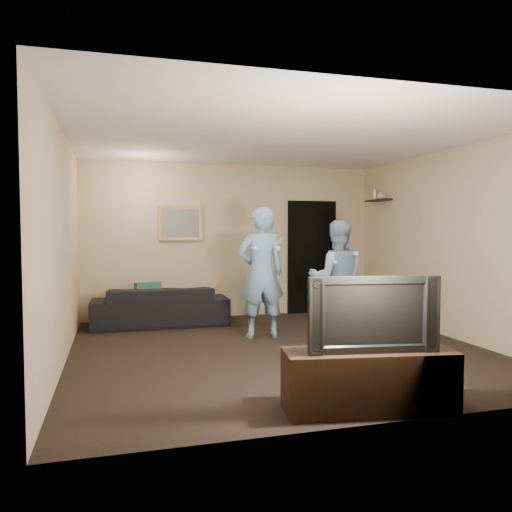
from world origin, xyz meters
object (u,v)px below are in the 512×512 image
object	(u,v)px
wii_player_right	(337,279)
tv_console	(369,380)
television	(370,313)
sofa	(160,306)
wii_player_left	(261,273)

from	to	relation	value
wii_player_right	tv_console	bearing A→B (deg)	-109.70
tv_console	television	world-z (taller)	television
sofa	wii_player_right	world-z (taller)	wii_player_right
television	wii_player_left	xyz separation A→B (m)	(-0.07, 2.93, 0.09)
tv_console	wii_player_right	bearing A→B (deg)	79.37
television	wii_player_left	distance (m)	2.94
tv_console	wii_player_left	bearing A→B (deg)	100.34
wii_player_right	sofa	bearing A→B (deg)	146.57
wii_player_left	wii_player_right	distance (m)	1.06
sofa	tv_console	world-z (taller)	sofa
wii_player_left	television	bearing A→B (deg)	-88.72
tv_console	wii_player_right	xyz separation A→B (m)	(0.96, 2.68, 0.56)
television	wii_player_left	world-z (taller)	wii_player_left
sofa	television	xyz separation A→B (m)	(1.33, -4.19, 0.51)
tv_console	wii_player_left	distance (m)	3.01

